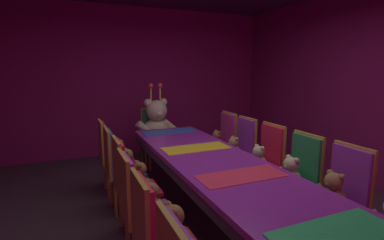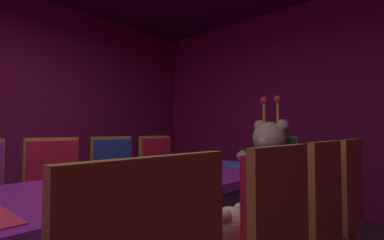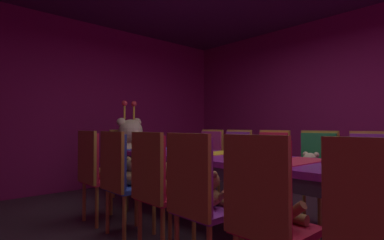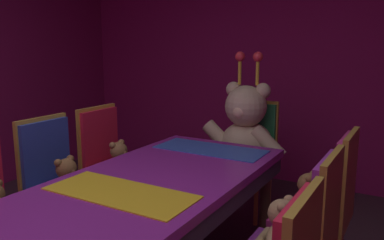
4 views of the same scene
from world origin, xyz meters
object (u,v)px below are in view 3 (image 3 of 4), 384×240
at_px(chair_right_4, 235,159).
at_px(teddy_right_5, 202,159).
at_px(banquet_table, 246,166).
at_px(teddy_right_1, 365,175).
at_px(teddy_left_1, 278,203).
at_px(chair_right_2, 317,167).
at_px(chair_left_2, 196,191).
at_px(chair_right_5, 209,156).
at_px(chair_right_3, 271,163).
at_px(teddy_right_4, 228,161).
at_px(chair_left_4, 119,173).
at_px(teddy_left_2, 211,191).
at_px(teddy_right_3, 264,165).
at_px(teddy_left_4, 133,173).
at_px(king_teddy_bear, 131,145).
at_px(chair_left_3, 155,180).
at_px(teddy_left_5, 106,168).
at_px(teddy_left_3, 169,180).
at_px(chair_left_5, 94,167).
at_px(chair_left_1, 263,206).
at_px(chair_left_0, 382,232).
at_px(throne_chair, 125,156).
at_px(teddy_right_2, 310,169).
at_px(chair_right_1, 370,173).

relative_size(chair_right_4, teddy_right_5, 3.52).
xyz_separation_m(banquet_table, teddy_right_1, (0.73, -0.78, -0.07)).
xyz_separation_m(teddy_left_1, chair_right_2, (1.59, 0.52, 0.01)).
height_order(chair_left_2, chair_right_5, same).
xyz_separation_m(chair_right_3, teddy_right_4, (-0.16, 0.54, -0.02)).
bearing_deg(teddy_right_5, chair_left_4, 18.41).
bearing_deg(teddy_left_2, teddy_right_3, 20.77).
xyz_separation_m(teddy_left_4, chair_right_5, (1.58, 0.53, 0.02)).
distance_m(chair_right_2, king_teddy_bear, 2.49).
height_order(teddy_left_2, king_teddy_bear, king_teddy_bear).
height_order(chair_left_3, chair_right_5, same).
relative_size(teddy_left_1, teddy_left_5, 1.13).
relative_size(chair_right_3, king_teddy_bear, 1.04).
bearing_deg(teddy_left_4, teddy_left_3, -87.70).
xyz_separation_m(teddy_left_3, chair_right_2, (1.57, -0.53, 0.02)).
bearing_deg(teddy_right_1, chair_right_5, -93.28).
xyz_separation_m(teddy_left_2, chair_right_3, (1.60, 0.55, 0.03)).
bearing_deg(king_teddy_bear, teddy_left_5, -45.34).
xyz_separation_m(chair_left_2, teddy_left_3, (0.17, 0.52, -0.02)).
bearing_deg(chair_left_5, chair_right_2, -42.65).
height_order(banquet_table, teddy_left_3, banquet_table).
distance_m(teddy_left_2, teddy_right_1, 1.56).
relative_size(teddy_left_1, teddy_left_3, 1.11).
relative_size(teddy_left_1, chair_left_3, 0.33).
bearing_deg(teddy_right_3, chair_left_1, 34.19).
distance_m(teddy_left_4, teddy_right_1, 2.15).
xyz_separation_m(chair_left_0, teddy_right_3, (1.58, 1.64, -0.02)).
relative_size(chair_left_0, teddy_right_5, 3.52).
bearing_deg(chair_left_2, king_teddy_bear, 69.34).
bearing_deg(throne_chair, chair_right_5, 43.19).
bearing_deg(king_teddy_bear, chair_left_5, -50.38).
height_order(teddy_left_2, chair_left_3, chair_left_3).
bearing_deg(teddy_right_1, chair_right_2, -103.99).
xyz_separation_m(chair_right_2, teddy_right_4, (-0.15, 1.10, -0.02)).
distance_m(chair_left_5, teddy_right_3, 1.91).
relative_size(chair_left_2, teddy_right_1, 2.98).
bearing_deg(chair_left_4, chair_left_5, 91.12).
distance_m(chair_left_0, teddy_left_1, 0.57).
bearing_deg(teddy_left_1, teddy_right_1, 0.68).
bearing_deg(chair_right_3, teddy_right_2, 74.85).
distance_m(banquet_table, teddy_right_1, 1.07).
height_order(teddy_left_5, teddy_right_4, teddy_right_4).
xyz_separation_m(chair_right_4, chair_right_5, (0.00, 0.50, 0.00)).
height_order(teddy_left_1, chair_right_3, chair_right_3).
bearing_deg(chair_right_2, teddy_right_2, 0.00).
bearing_deg(throne_chair, teddy_left_5, -39.31).
bearing_deg(banquet_table, chair_left_1, -137.70).
bearing_deg(chair_right_3, chair_right_1, 90.72).
bearing_deg(teddy_right_4, king_teddy_bear, -60.27).
relative_size(chair_left_1, teddy_left_1, 3.02).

